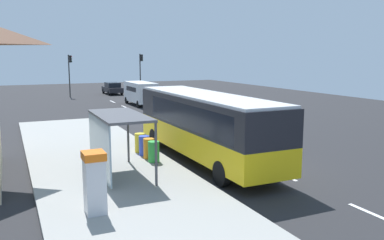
% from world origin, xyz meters
% --- Properties ---
extents(ground_plane, '(56.00, 92.00, 0.04)m').
position_xyz_m(ground_plane, '(0.00, 14.00, -0.02)').
color(ground_plane, '#262628').
extents(sidewalk_platform, '(6.20, 30.00, 0.18)m').
position_xyz_m(sidewalk_platform, '(-6.40, 2.00, 0.09)').
color(sidewalk_platform, '#999993').
rests_on(sidewalk_platform, ground).
extents(lane_stripe_seg_0, '(0.16, 2.20, 0.01)m').
position_xyz_m(lane_stripe_seg_0, '(0.25, -6.00, 0.01)').
color(lane_stripe_seg_0, silver).
rests_on(lane_stripe_seg_0, ground).
extents(lane_stripe_seg_1, '(0.16, 2.20, 0.01)m').
position_xyz_m(lane_stripe_seg_1, '(0.25, -1.00, 0.01)').
color(lane_stripe_seg_1, silver).
rests_on(lane_stripe_seg_1, ground).
extents(lane_stripe_seg_2, '(0.16, 2.20, 0.01)m').
position_xyz_m(lane_stripe_seg_2, '(0.25, 4.00, 0.01)').
color(lane_stripe_seg_2, silver).
rests_on(lane_stripe_seg_2, ground).
extents(lane_stripe_seg_3, '(0.16, 2.20, 0.01)m').
position_xyz_m(lane_stripe_seg_3, '(0.25, 9.00, 0.01)').
color(lane_stripe_seg_3, silver).
rests_on(lane_stripe_seg_3, ground).
extents(lane_stripe_seg_4, '(0.16, 2.20, 0.01)m').
position_xyz_m(lane_stripe_seg_4, '(0.25, 14.00, 0.01)').
color(lane_stripe_seg_4, silver).
rests_on(lane_stripe_seg_4, ground).
extents(lane_stripe_seg_5, '(0.16, 2.20, 0.01)m').
position_xyz_m(lane_stripe_seg_5, '(0.25, 19.00, 0.01)').
color(lane_stripe_seg_5, silver).
rests_on(lane_stripe_seg_5, ground).
extents(lane_stripe_seg_6, '(0.16, 2.20, 0.01)m').
position_xyz_m(lane_stripe_seg_6, '(0.25, 24.00, 0.01)').
color(lane_stripe_seg_6, silver).
rests_on(lane_stripe_seg_6, ground).
extents(lane_stripe_seg_7, '(0.16, 2.20, 0.01)m').
position_xyz_m(lane_stripe_seg_7, '(0.25, 29.00, 0.01)').
color(lane_stripe_seg_7, silver).
rests_on(lane_stripe_seg_7, ground).
extents(bus, '(2.62, 11.03, 3.21)m').
position_xyz_m(bus, '(-1.71, 2.36, 1.84)').
color(bus, yellow).
rests_on(bus, ground).
extents(white_van, '(2.09, 5.23, 2.30)m').
position_xyz_m(white_van, '(2.20, 24.95, 1.34)').
color(white_van, white).
rests_on(white_van, ground).
extents(sedan_near, '(1.87, 4.42, 1.52)m').
position_xyz_m(sedan_near, '(2.30, 37.45, 0.79)').
color(sedan_near, black).
rests_on(sedan_near, ground).
extents(ticket_machine, '(0.66, 0.76, 1.94)m').
position_xyz_m(ticket_machine, '(-7.87, -2.54, 1.17)').
color(ticket_machine, silver).
rests_on(ticket_machine, sidewalk_platform).
extents(recycling_bin_green, '(0.52, 0.52, 0.95)m').
position_xyz_m(recycling_bin_green, '(-4.20, 2.54, 0.66)').
color(recycling_bin_green, green).
rests_on(recycling_bin_green, sidewalk_platform).
extents(recycling_bin_orange, '(0.52, 0.52, 0.95)m').
position_xyz_m(recycling_bin_orange, '(-4.20, 3.24, 0.66)').
color(recycling_bin_orange, orange).
rests_on(recycling_bin_orange, sidewalk_platform).
extents(recycling_bin_blue, '(0.52, 0.52, 0.95)m').
position_xyz_m(recycling_bin_blue, '(-4.20, 3.94, 0.66)').
color(recycling_bin_blue, blue).
rests_on(recycling_bin_blue, sidewalk_platform).
extents(recycling_bin_yellow, '(0.52, 0.52, 0.95)m').
position_xyz_m(recycling_bin_yellow, '(-4.20, 4.64, 0.66)').
color(recycling_bin_yellow, yellow).
rests_on(recycling_bin_yellow, sidewalk_platform).
extents(traffic_light_near_side, '(0.49, 0.28, 5.16)m').
position_xyz_m(traffic_light_near_side, '(5.50, 35.29, 3.42)').
color(traffic_light_near_side, '#2D2D2D').
rests_on(traffic_light_near_side, ground).
extents(traffic_light_far_side, '(0.49, 0.28, 5.05)m').
position_xyz_m(traffic_light_far_side, '(-3.10, 36.09, 3.35)').
color(traffic_light_far_side, '#2D2D2D').
rests_on(traffic_light_far_side, ground).
extents(bus_shelter, '(1.80, 4.00, 2.50)m').
position_xyz_m(bus_shelter, '(-6.41, 1.11, 2.10)').
color(bus_shelter, '#4C4C51').
rests_on(bus_shelter, sidewalk_platform).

